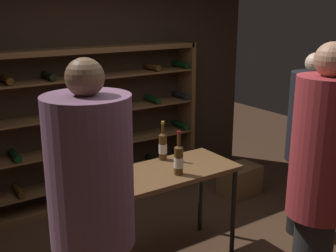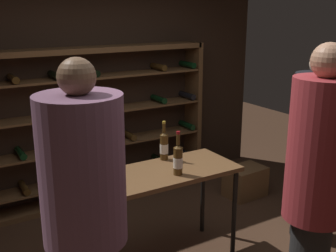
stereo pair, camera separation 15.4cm
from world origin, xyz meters
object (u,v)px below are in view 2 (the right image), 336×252
at_px(person_guest_khaki, 84,205).
at_px(person_bystander_red_print, 312,140).
at_px(wine_bottle_gold_foil, 178,159).
at_px(tasting_table, 162,181).
at_px(wine_rack, 77,129).
at_px(wine_crate, 245,182).
at_px(wine_bottle_red_label, 164,146).
at_px(wine_glass_stemmed_right, 112,174).
at_px(person_guest_plum_blouse, 317,182).

height_order(person_guest_khaki, person_bystander_red_print, person_guest_khaki).
relative_size(person_guest_khaki, person_bystander_red_print, 1.07).
bearing_deg(wine_bottle_gold_foil, tasting_table, 119.61).
relative_size(wine_rack, wine_crate, 6.88).
xyz_separation_m(person_guest_khaki, wine_bottle_red_label, (1.10, 0.90, -0.07)).
height_order(wine_bottle_red_label, wine_glass_stemmed_right, wine_bottle_red_label).
distance_m(person_guest_plum_blouse, wine_crate, 2.41).
bearing_deg(person_bystander_red_print, wine_bottle_red_label, -100.97).
height_order(tasting_table, person_guest_plum_blouse, person_guest_plum_blouse).
height_order(wine_crate, wine_bottle_gold_foil, wine_bottle_gold_foil).
bearing_deg(wine_bottle_red_label, wine_crate, 16.86).
height_order(person_bystander_red_print, person_guest_plum_blouse, person_guest_plum_blouse).
distance_m(person_guest_khaki, person_guest_plum_blouse, 1.52).
height_order(tasting_table, wine_glass_stemmed_right, wine_glass_stemmed_right).
bearing_deg(wine_rack, tasting_table, -82.17).
relative_size(person_guest_plum_blouse, wine_bottle_gold_foil, 5.38).
height_order(person_guest_khaki, wine_bottle_red_label, person_guest_khaki).
bearing_deg(wine_crate, tasting_table, -157.14).
bearing_deg(tasting_table, wine_rack, 97.83).
bearing_deg(person_bystander_red_print, person_guest_plum_blouse, -35.74).
relative_size(wine_rack, wine_bottle_gold_foil, 8.66).
height_order(tasting_table, person_bystander_red_print, person_bystander_red_print).
height_order(wine_bottle_red_label, wine_bottle_gold_foil, wine_bottle_gold_foil).
bearing_deg(wine_glass_stemmed_right, wine_crate, 20.11).
bearing_deg(wine_crate, wine_rack, 153.29).
xyz_separation_m(tasting_table, person_bystander_red_print, (1.48, -0.36, 0.23)).
distance_m(tasting_table, person_guest_khaki, 1.19).
height_order(person_bystander_red_print, wine_crate, person_bystander_red_print).
height_order(person_bystander_red_print, wine_glass_stemmed_right, person_bystander_red_print).
distance_m(wine_bottle_red_label, wine_glass_stemmed_right, 0.75).
distance_m(person_guest_plum_blouse, wine_glass_stemmed_right, 1.51).
bearing_deg(wine_rack, wine_crate, -26.71).
xyz_separation_m(person_guest_khaki, person_guest_plum_blouse, (1.41, -0.58, 0.05)).
height_order(person_guest_khaki, wine_glass_stemmed_right, person_guest_khaki).
distance_m(person_bystander_red_print, wine_crate, 1.33).
bearing_deg(tasting_table, person_guest_plum_blouse, -69.35).
relative_size(wine_crate, wine_bottle_red_label, 1.29).
bearing_deg(person_guest_plum_blouse, wine_bottle_gold_foil, 114.78).
height_order(wine_rack, person_guest_khaki, person_guest_khaki).
bearing_deg(person_bystander_red_print, wine_glass_stemmed_right, -84.08).
relative_size(wine_rack, tasting_table, 2.43).
distance_m(person_bystander_red_print, wine_bottle_gold_foil, 1.42).
distance_m(wine_rack, tasting_table, 1.60).
bearing_deg(person_guest_plum_blouse, wine_glass_stemmed_right, 135.88).
bearing_deg(person_guest_khaki, person_bystander_red_print, -62.22).
height_order(person_bystander_red_print, wine_bottle_red_label, person_bystander_red_print).
distance_m(person_guest_khaki, wine_glass_stemmed_right, 0.72).
bearing_deg(person_guest_plum_blouse, wine_crate, 64.87).
bearing_deg(person_guest_khaki, wine_glass_stemmed_right, -16.78).
xyz_separation_m(person_guest_khaki, person_bystander_red_print, (2.42, 0.30, -0.07)).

